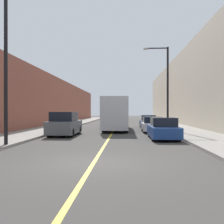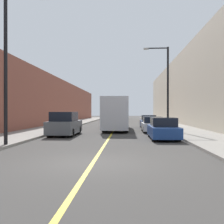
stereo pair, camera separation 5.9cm
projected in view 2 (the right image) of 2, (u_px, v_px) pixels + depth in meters
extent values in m
plane|color=#3F3D3A|center=(93.00, 163.00, 9.98)|extent=(200.00, 200.00, 0.00)
cube|color=gray|center=(73.00, 123.00, 40.32)|extent=(3.93, 72.00, 0.16)
cube|color=gray|center=(164.00, 124.00, 39.54)|extent=(3.93, 72.00, 0.16)
cube|color=brown|center=(47.00, 101.00, 40.53)|extent=(4.00, 72.00, 7.04)
cube|color=beige|center=(191.00, 90.00, 39.30)|extent=(4.00, 72.00, 10.43)
cube|color=gold|center=(118.00, 124.00, 39.93)|extent=(0.16, 72.00, 0.01)
cube|color=silver|center=(117.00, 113.00, 27.74)|extent=(2.47, 10.57, 3.00)
cube|color=black|center=(114.00, 107.00, 22.50)|extent=(2.10, 0.04, 1.35)
cylinder|color=black|center=(105.00, 127.00, 24.53)|extent=(0.54, 0.95, 0.95)
cylinder|color=black|center=(125.00, 127.00, 24.42)|extent=(0.54, 0.95, 0.95)
cylinder|color=black|center=(109.00, 124.00, 31.07)|extent=(0.54, 0.95, 0.95)
cylinder|color=black|center=(126.00, 124.00, 30.96)|extent=(0.54, 0.95, 0.95)
cube|color=#51565B|center=(65.00, 127.00, 21.35)|extent=(2.01, 4.81, 0.98)
cube|color=black|center=(64.00, 116.00, 21.10)|extent=(1.77, 2.65, 0.74)
cube|color=black|center=(57.00, 127.00, 18.97)|extent=(1.71, 0.04, 0.44)
cylinder|color=black|center=(50.00, 133.00, 19.90)|extent=(0.44, 0.68, 0.68)
cylinder|color=black|center=(71.00, 133.00, 19.82)|extent=(0.44, 0.68, 0.68)
cylinder|color=black|center=(60.00, 130.00, 22.88)|extent=(0.44, 0.68, 0.68)
cylinder|color=black|center=(78.00, 130.00, 22.79)|extent=(0.44, 0.68, 0.68)
cube|color=navy|center=(163.00, 131.00, 18.59)|extent=(1.88, 4.62, 0.73)
cube|color=black|center=(163.00, 122.00, 18.36)|extent=(1.65, 2.08, 0.62)
cube|color=black|center=(168.00, 132.00, 16.31)|extent=(1.60, 0.04, 0.33)
cylinder|color=black|center=(155.00, 137.00, 17.20)|extent=(0.41, 0.62, 0.62)
cylinder|color=black|center=(177.00, 137.00, 17.12)|extent=(0.41, 0.62, 0.62)
cylinder|color=black|center=(151.00, 133.00, 20.07)|extent=(0.41, 0.62, 0.62)
cylinder|color=black|center=(170.00, 133.00, 19.98)|extent=(0.41, 0.62, 0.62)
cube|color=silver|center=(152.00, 126.00, 24.77)|extent=(1.87, 4.33, 0.69)
cube|color=black|center=(152.00, 120.00, 24.55)|extent=(1.65, 1.95, 0.59)
cube|color=black|center=(155.00, 127.00, 22.64)|extent=(1.59, 0.04, 0.31)
cylinder|color=black|center=(145.00, 130.00, 23.47)|extent=(0.41, 0.62, 0.62)
cylinder|color=black|center=(162.00, 130.00, 23.39)|extent=(0.41, 0.62, 0.62)
cylinder|color=black|center=(143.00, 128.00, 26.15)|extent=(0.41, 0.62, 0.62)
cylinder|color=black|center=(158.00, 128.00, 26.07)|extent=(0.41, 0.62, 0.62)
cube|color=navy|center=(148.00, 123.00, 30.72)|extent=(1.78, 4.63, 0.72)
cube|color=black|center=(148.00, 118.00, 30.49)|extent=(1.57, 2.09, 0.61)
cube|color=black|center=(150.00, 123.00, 28.44)|extent=(1.52, 0.04, 0.32)
cylinder|color=black|center=(143.00, 126.00, 29.33)|extent=(0.39, 0.62, 0.62)
cylinder|color=black|center=(156.00, 126.00, 29.25)|extent=(0.39, 0.62, 0.62)
cylinder|color=black|center=(142.00, 125.00, 32.20)|extent=(0.39, 0.62, 0.62)
cylinder|color=black|center=(153.00, 125.00, 32.12)|extent=(0.39, 0.62, 0.62)
cylinder|color=black|center=(6.00, 70.00, 14.35)|extent=(0.20, 0.20, 8.17)
cylinder|color=black|center=(168.00, 88.00, 25.66)|extent=(0.20, 0.20, 8.12)
cylinder|color=black|center=(157.00, 48.00, 25.71)|extent=(2.14, 0.12, 0.12)
cube|color=#999993|center=(146.00, 49.00, 25.77)|extent=(0.50, 0.24, 0.16)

